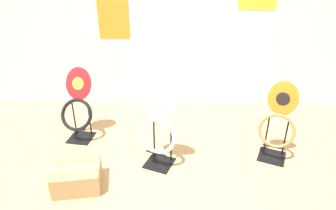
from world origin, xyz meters
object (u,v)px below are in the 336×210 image
object	(u,v)px
toilet_seat_display_orange_sun	(278,125)
storage_box	(77,177)
toilet_seat_display_white_plain	(159,124)
toilet_seat_display_crimson_swirl	(78,108)

from	to	relation	value
toilet_seat_display_orange_sun	storage_box	bearing A→B (deg)	-166.06
storage_box	toilet_seat_display_white_plain	bearing A→B (deg)	25.18
toilet_seat_display_orange_sun	storage_box	xyz separation A→B (m)	(-2.00, -0.50, -0.30)
toilet_seat_display_white_plain	storage_box	size ratio (longest dim) A/B	2.02
toilet_seat_display_crimson_swirl	toilet_seat_display_orange_sun	xyz separation A→B (m)	(2.20, -0.36, 0.00)
toilet_seat_display_crimson_swirl	toilet_seat_display_orange_sun	world-z (taller)	toilet_seat_display_orange_sun
toilet_seat_display_crimson_swirl	storage_box	size ratio (longest dim) A/B	1.73
toilet_seat_display_crimson_swirl	toilet_seat_display_orange_sun	bearing A→B (deg)	-9.25
toilet_seat_display_white_plain	storage_box	xyz separation A→B (m)	(-0.77, -0.36, -0.38)
toilet_seat_display_crimson_swirl	toilet_seat_display_white_plain	bearing A→B (deg)	-27.11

